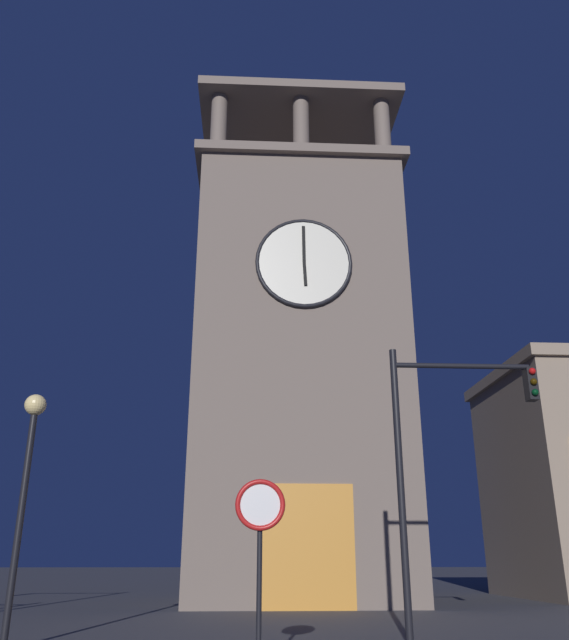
{
  "coord_description": "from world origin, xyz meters",
  "views": [
    {
      "loc": [
        -1.15,
        24.88,
        1.61
      ],
      "look_at": [
        -2.57,
        -2.02,
        11.49
      ],
      "focal_mm": 36.48,
      "sensor_mm": 36.0,
      "label": 1
    }
  ],
  "objects_px": {
    "street_lamp": "(28,464)",
    "no_horn_sign": "(260,519)",
    "traffic_signal_far": "(443,440)",
    "clocktower": "(297,369)"
  },
  "relations": [
    {
      "from": "street_lamp",
      "to": "no_horn_sign",
      "type": "relative_size",
      "value": 1.74
    },
    {
      "from": "traffic_signal_far",
      "to": "no_horn_sign",
      "type": "distance_m",
      "value": 5.97
    },
    {
      "from": "no_horn_sign",
      "to": "traffic_signal_far",
      "type": "bearing_deg",
      "value": -136.98
    },
    {
      "from": "clocktower",
      "to": "street_lamp",
      "type": "bearing_deg",
      "value": 64.14
    },
    {
      "from": "clocktower",
      "to": "no_horn_sign",
      "type": "distance_m",
      "value": 17.96
    },
    {
      "from": "clocktower",
      "to": "no_horn_sign",
      "type": "relative_size",
      "value": 8.37
    },
    {
      "from": "clocktower",
      "to": "no_horn_sign",
      "type": "height_order",
      "value": "clocktower"
    },
    {
      "from": "clocktower",
      "to": "no_horn_sign",
      "type": "bearing_deg",
      "value": 83.8
    },
    {
      "from": "street_lamp",
      "to": "no_horn_sign",
      "type": "xyz_separation_m",
      "value": [
        -4.66,
        3.12,
        -1.23
      ]
    },
    {
      "from": "clocktower",
      "to": "traffic_signal_far",
      "type": "bearing_deg",
      "value": 100.58
    }
  ]
}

